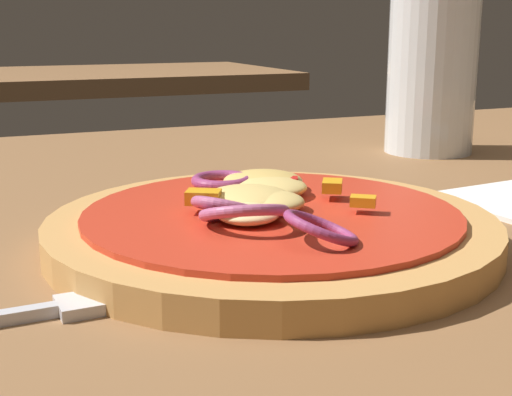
{
  "coord_description": "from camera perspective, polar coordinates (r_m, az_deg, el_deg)",
  "views": [
    {
      "loc": [
        -0.14,
        -0.3,
        0.15
      ],
      "look_at": [
        0.01,
        0.04,
        0.06
      ],
      "focal_mm": 50.46,
      "sensor_mm": 36.0,
      "label": 1
    }
  ],
  "objects": [
    {
      "name": "background_table",
      "position": [
        1.76,
        -11.26,
        9.26
      ],
      "size": [
        0.78,
        0.52,
        0.04
      ],
      "color": "brown",
      "rests_on": "ground"
    },
    {
      "name": "beer_glass",
      "position": [
        0.64,
        13.7,
        8.73
      ],
      "size": [
        0.07,
        0.07,
        0.13
      ],
      "color": "silver",
      "rests_on": "dining_table"
    },
    {
      "name": "pizza",
      "position": [
        0.37,
        1.11,
        -2.09
      ],
      "size": [
        0.23,
        0.23,
        0.03
      ],
      "color": "tan",
      "rests_on": "dining_table"
    },
    {
      "name": "dining_table",
      "position": [
        0.35,
        1.38,
        -7.91
      ],
      "size": [
        1.35,
        0.9,
        0.04
      ],
      "color": "brown",
      "rests_on": "ground"
    }
  ]
}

